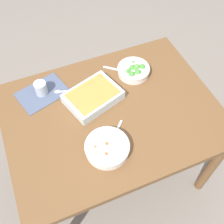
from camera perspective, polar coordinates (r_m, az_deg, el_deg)
ground_plane at (r=2.19m, az=0.00°, el=-11.28°), size 6.00×6.00×0.00m
dining_table at (r=1.62m, az=0.00°, el=-1.84°), size 1.20×0.90×0.74m
placemat at (r=1.68m, az=-14.26°, el=3.87°), size 0.33×0.27×0.00m
stew_bowl at (r=1.39m, az=-1.00°, el=-7.40°), size 0.23×0.23×0.06m
broccoli_bowl at (r=1.72m, az=4.53°, el=8.67°), size 0.20×0.20×0.07m
baking_dish at (r=1.57m, az=-3.99°, el=3.27°), size 0.35×0.30×0.06m
drink_cup at (r=1.65m, az=-14.52°, el=4.66°), size 0.07×0.07×0.08m
spoon_by_stew at (r=1.45m, az=0.36°, el=-5.19°), size 0.14×0.14×0.01m
spoon_by_broccoli at (r=1.75m, az=1.76°, el=8.68°), size 0.15×0.13×0.01m
spoon_spare at (r=1.66m, az=-9.78°, el=4.24°), size 0.17×0.07×0.01m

